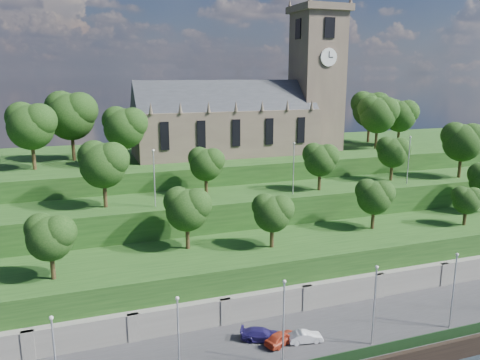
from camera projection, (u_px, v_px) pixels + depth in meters
name	position (u px, v px, depth m)	size (l,w,h in m)	color
promenade	(368.00, 332.00, 52.16)	(160.00, 12.00, 2.00)	#2D2D30
fence	(400.00, 345.00, 46.84)	(160.00, 0.10, 1.20)	black
retaining_wall	(340.00, 296.00, 57.33)	(160.00, 2.10, 5.00)	slate
embankment_lower	(317.00, 266.00, 62.55)	(160.00, 12.00, 8.00)	#1C4115
embankment_upper	(283.00, 227.00, 72.23)	(160.00, 10.00, 12.00)	#1C4115
hilltop	(239.00, 187.00, 91.23)	(160.00, 32.00, 15.00)	#1C4115
church	(250.00, 111.00, 84.44)	(38.60, 12.35, 27.60)	brown
trees_lower	(317.00, 201.00, 60.87)	(68.18, 9.02, 7.84)	#332614
trees_upper	(318.00, 152.00, 70.27)	(64.33, 8.46, 9.36)	#332614
trees_hilltop	(237.00, 115.00, 82.64)	(74.47, 16.68, 11.46)	#332614
lamp_posts_promenade	(374.00, 300.00, 46.97)	(60.36, 0.36, 8.69)	#B2B2B7
lamp_posts_upper	(294.00, 164.00, 67.14)	(40.36, 0.36, 7.68)	#B2B2B7
car_left	(281.00, 338.00, 48.06)	(1.56, 3.89, 1.32)	#AE351D
car_middle	(305.00, 337.00, 48.34)	(1.25, 3.59, 1.18)	silver
car_right	(261.00, 334.00, 48.70)	(1.78, 4.39, 1.27)	#1F1753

